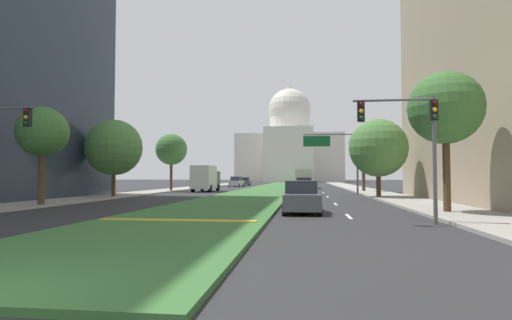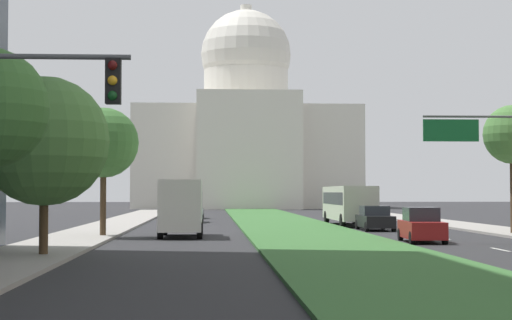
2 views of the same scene
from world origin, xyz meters
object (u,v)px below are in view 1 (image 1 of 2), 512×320
object	(u,v)px
sedan_far_horizon	(236,182)
city_bus	(304,177)
street_tree_left_near	(43,133)
sedan_midblock	(304,186)
sedan_very_far	(245,182)
street_tree_right_far	(363,144)
capitol_building	(290,146)
street_tree_left_far	(171,150)
street_tree_left_mid	(114,148)
street_tree_right_near	(445,109)
sedan_lead_stopped	(301,198)
sedan_distant	(306,184)
street_tree_right_mid	(378,148)
overhead_guide_sign	(336,150)
box_truck_delivery	(206,178)
traffic_light_near_right	(413,130)

from	to	relation	value
sedan_far_horizon	city_bus	distance (m)	13.90
street_tree_left_near	sedan_midblock	distance (m)	26.00
sedan_very_far	street_tree_right_far	bearing A→B (deg)	-59.09
capitol_building	city_bus	size ratio (longest dim) A/B	3.13
street_tree_left_far	sedan_very_far	distance (m)	34.22
street_tree_left_mid	street_tree_right_far	bearing A→B (deg)	32.42
sedan_far_horizon	street_tree_left_near	bearing A→B (deg)	-94.97
sedan_far_horizon	street_tree_right_near	bearing A→B (deg)	-68.73
sedan_lead_stopped	sedan_distant	xyz separation A→B (m)	(0.34, 34.72, -0.03)
sedan_very_far	city_bus	bearing A→B (deg)	-55.01
capitol_building	street_tree_left_mid	size ratio (longest dim) A/B	4.88
street_tree_left_near	street_tree_right_mid	world-z (taller)	street_tree_right_mid
street_tree_right_near	sedan_very_far	size ratio (longest dim) A/B	1.55
street_tree_left_far	sedan_far_horizon	world-z (taller)	street_tree_left_far
street_tree_left_mid	sedan_very_far	world-z (taller)	street_tree_left_mid
sedan_far_horizon	street_tree_right_mid	bearing A→B (deg)	-62.23
capitol_building	sedan_midblock	xyz separation A→B (m)	(5.03, -89.44, -10.94)
overhead_guide_sign	street_tree_right_mid	xyz separation A→B (m)	(3.09, -6.50, -0.27)
sedan_lead_stopped	city_bus	size ratio (longest dim) A/B	0.42
street_tree_left_near	street_tree_right_mid	distance (m)	26.04
sedan_very_far	city_bus	world-z (taller)	city_bus
street_tree_left_mid	street_tree_right_mid	size ratio (longest dim) A/B	1.02
sedan_distant	box_truck_delivery	xyz separation A→B (m)	(-12.45, -7.47, 0.91)
sedan_midblock	city_bus	distance (m)	21.51
capitol_building	sedan_lead_stopped	world-z (taller)	capitol_building
street_tree_left_near	box_truck_delivery	size ratio (longest dim) A/B	0.99
street_tree_left_far	street_tree_right_far	size ratio (longest dim) A/B	0.95
street_tree_left_mid	overhead_guide_sign	bearing A→B (deg)	21.62
street_tree_left_far	city_bus	world-z (taller)	street_tree_left_far
overhead_guide_sign	sedan_lead_stopped	world-z (taller)	overhead_guide_sign
street_tree_left_near	city_bus	world-z (taller)	street_tree_left_near
street_tree_left_mid	box_truck_delivery	bearing A→B (deg)	71.52
sedan_distant	sedan_far_horizon	size ratio (longest dim) A/B	0.98
street_tree_left_near	street_tree_right_mid	size ratio (longest dim) A/B	0.92
street_tree_right_mid	sedan_midblock	distance (m)	10.37
street_tree_left_mid	sedan_far_horizon	size ratio (longest dim) A/B	1.55
street_tree_left_near	street_tree_right_near	distance (m)	23.77
sedan_far_horizon	street_tree_left_far	bearing A→B (deg)	-100.53
street_tree_left_mid	sedan_very_far	bearing A→B (deg)	84.21
street_tree_left_near	sedan_lead_stopped	distance (m)	16.88
sedan_distant	sedan_very_far	world-z (taller)	sedan_very_far
traffic_light_near_right	sedan_distant	distance (m)	39.70
traffic_light_near_right	street_tree_right_near	size ratio (longest dim) A/B	0.71
street_tree_right_far	sedan_lead_stopped	world-z (taller)	street_tree_right_far
sedan_lead_stopped	sedan_midblock	distance (m)	21.72
box_truck_delivery	city_bus	distance (m)	20.03
capitol_building	street_tree_left_mid	distance (m)	99.37
street_tree_right_near	street_tree_right_mid	size ratio (longest dim) A/B	1.05
street_tree_right_mid	sedan_midblock	size ratio (longest dim) A/B	1.58
overhead_guide_sign	sedan_far_horizon	distance (m)	33.18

